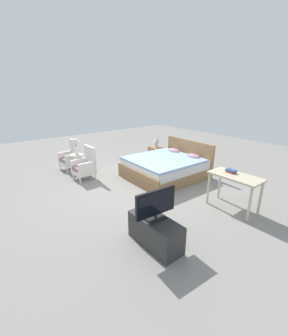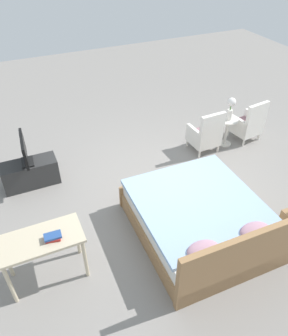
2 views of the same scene
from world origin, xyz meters
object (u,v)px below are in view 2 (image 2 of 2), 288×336
side_table (227,129)px  vanity_desk (42,244)px  armchair_by_window_right (206,135)px  tv_flatscreen (24,151)px  armchair_by_window_left (248,124)px  bed (200,220)px  book_stack (53,237)px  tv_stand (31,173)px  flower_vase (231,107)px

side_table → vanity_desk: (4.07, 1.73, 0.27)m
armchair_by_window_right → vanity_desk: (3.54, 1.72, 0.27)m
tv_flatscreen → armchair_by_window_left: bearing=175.5°
bed → armchair_by_window_right: (-1.30, -1.91, 0.08)m
tv_flatscreen → book_stack: (-0.06, 2.14, 0.05)m
tv_stand → vanity_desk: 2.11m
side_table → tv_flatscreen: bearing=-4.9°
tv_flatscreen → flower_vase: bearing=175.1°
bed → vanity_desk: bed is taller
side_table → tv_flatscreen: (3.97, -0.34, 0.36)m
armchair_by_window_right → book_stack: bearing=27.8°
bed → tv_flatscreen: bearing=-46.5°
armchair_by_window_left → armchair_by_window_right: bearing=0.0°
bed → armchair_by_window_left: (-2.36, -1.91, 0.08)m
tv_stand → armchair_by_window_left: bearing=175.5°
tv_stand → tv_flatscreen: bearing=-3.4°
flower_vase → tv_flatscreen: 3.99m
tv_flatscreen → book_stack: 2.14m
flower_vase → armchair_by_window_left: bearing=178.7°
armchair_by_window_right → flower_vase: flower_vase is taller
armchair_by_window_left → book_stack: (4.45, 1.79, 0.42)m
side_table → bed: bearing=46.5°
side_table → book_stack: size_ratio=2.77×
bed → flower_vase: 2.72m
side_table → flower_vase: size_ratio=1.26×
bed → armchair_by_window_left: bearing=-141.0°
vanity_desk → book_stack: book_stack is taller
vanity_desk → armchair_by_window_right: bearing=-154.1°
book_stack → vanity_desk: bearing=-24.6°
tv_flatscreen → vanity_desk: size_ratio=0.70×
armchair_by_window_right → tv_stand: 3.46m
tv_stand → tv_flatscreen: tv_flatscreen is taller
side_table → book_stack: book_stack is taller
armchair_by_window_right → book_stack: armchair_by_window_right is taller
armchair_by_window_left → book_stack: size_ratio=4.24×
book_stack → side_table: bearing=-155.3°
vanity_desk → side_table: bearing=-156.9°
armchair_by_window_left → armchair_by_window_right: 1.06m
armchair_by_window_right → tv_flatscreen: bearing=-5.9°
armchair_by_window_right → armchair_by_window_left: bearing=-180.0°
armchair_by_window_right → vanity_desk: armchair_by_window_right is taller
armchair_by_window_right → tv_flatscreen: (3.45, -0.35, 0.36)m
armchair_by_window_left → book_stack: 4.82m
bed → book_stack: (2.09, -0.12, 0.49)m
tv_stand → flower_vase: bearing=175.1°
tv_stand → armchair_by_window_right: bearing=174.1°
side_table → tv_flatscreen: size_ratio=0.83×
bed → armchair_by_window_right: bed is taller
side_table → flower_vase: bearing=-90.0°
flower_vase → vanity_desk: flower_vase is taller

